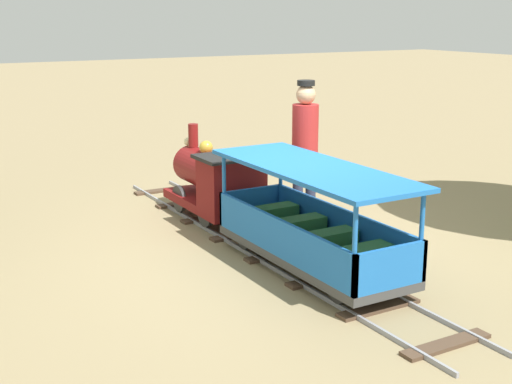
% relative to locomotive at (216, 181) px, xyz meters
% --- Properties ---
extents(ground_plane, '(60.00, 60.00, 0.00)m').
position_rel_locomotive_xyz_m(ground_plane, '(0.00, -1.27, -0.48)').
color(ground_plane, '#8C7A56').
extents(track, '(0.78, 6.05, 0.04)m').
position_rel_locomotive_xyz_m(track, '(0.00, -1.02, -0.47)').
color(track, gray).
rests_on(track, ground_plane).
extents(locomotive, '(0.74, 1.44, 1.02)m').
position_rel_locomotive_xyz_m(locomotive, '(0.00, 0.00, 0.00)').
color(locomotive, maroon).
rests_on(locomotive, ground_plane).
extents(passenger_car, '(0.84, 2.35, 0.97)m').
position_rel_locomotive_xyz_m(passenger_car, '(0.00, -1.92, -0.06)').
color(passenger_car, '#3F3F3F').
rests_on(passenger_car, ground_plane).
extents(conductor_person, '(0.30, 0.30, 1.62)m').
position_rel_locomotive_xyz_m(conductor_person, '(0.92, -0.45, 0.47)').
color(conductor_person, '#282D47').
rests_on(conductor_person, ground_plane).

